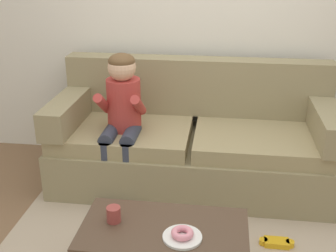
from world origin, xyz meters
The scene contains 9 objects.
ground centered at (0.00, 0.00, 0.00)m, with size 10.00×10.00×0.00m, color brown.
wall_back centered at (0.00, 1.40, 1.40)m, with size 8.00×0.10×2.80m, color silver.
couch centered at (-0.02, 0.85, 0.35)m, with size 2.20×0.90×0.97m.
coffee_table centered at (-0.09, -0.38, 0.35)m, with size 0.92×0.50×0.39m.
person_child centered at (-0.55, 0.64, 0.67)m, with size 0.34×0.58×1.10m.
plate centered at (0.02, -0.46, 0.40)m, with size 0.21×0.21×0.01m, color white.
donut centered at (0.02, -0.46, 0.42)m, with size 0.12×0.12×0.04m, color pink.
mug centered at (-0.37, -0.36, 0.44)m, with size 0.08×0.08×0.09m, color #993D38.
toy_controller centered at (0.59, 0.05, 0.03)m, with size 0.23×0.09×0.05m.
Camera 1 is at (0.20, -2.31, 1.80)m, focal length 45.81 mm.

